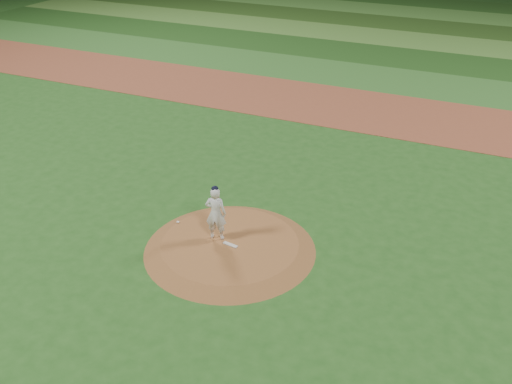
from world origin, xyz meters
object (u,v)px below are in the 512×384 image
object	(u,v)px
pitchers_mound	(230,246)
pitching_rubber	(230,245)
rosin_bag	(178,222)
pitcher_on_mound	(216,213)

from	to	relation	value
pitchers_mound	pitching_rubber	size ratio (longest dim) A/B	10.67
pitching_rubber	pitchers_mound	bearing A→B (deg)	131.47
rosin_bag	pitcher_on_mound	world-z (taller)	pitcher_on_mound
pitching_rubber	rosin_bag	distance (m)	2.26
pitchers_mound	rosin_bag	size ratio (longest dim) A/B	50.98
rosin_bag	pitching_rubber	bearing A→B (deg)	-11.57
pitchers_mound	pitcher_on_mound	xyz separation A→B (m)	(-0.52, 0.08, 1.06)
pitchers_mound	pitcher_on_mound	size ratio (longest dim) A/B	2.90
pitchers_mound	rosin_bag	xyz separation A→B (m)	(-2.15, 0.35, 0.15)
pitchers_mound	pitcher_on_mound	bearing A→B (deg)	171.08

